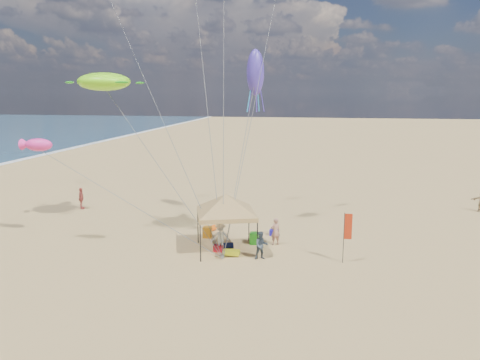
{
  "coord_description": "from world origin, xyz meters",
  "views": [
    {
      "loc": [
        4.51,
        -22.65,
        9.07
      ],
      "look_at": [
        0.0,
        3.0,
        4.0
      ],
      "focal_mm": 34.18,
      "sensor_mm": 36.0,
      "label": 1
    }
  ],
  "objects_px": {
    "person_near_b": "(261,246)",
    "cooler_red": "(218,248)",
    "cooler_blue": "(274,232)",
    "beach_cart": "(231,252)",
    "chair_green": "(254,238)",
    "feather_flag": "(347,229)",
    "person_near_a": "(275,231)",
    "canopy_tent": "(226,196)",
    "person_near_c": "(220,237)",
    "chair_yellow": "(207,232)",
    "person_far_a": "(81,198)"
  },
  "relations": [
    {
      "from": "feather_flag",
      "to": "person_near_a",
      "type": "relative_size",
      "value": 1.68
    },
    {
      "from": "cooler_blue",
      "to": "chair_green",
      "type": "distance_m",
      "value": 2.11
    },
    {
      "from": "person_far_a",
      "to": "beach_cart",
      "type": "bearing_deg",
      "value": -145.03
    },
    {
      "from": "cooler_red",
      "to": "person_near_b",
      "type": "distance_m",
      "value": 2.77
    },
    {
      "from": "cooler_blue",
      "to": "feather_flag",
      "type": "bearing_deg",
      "value": -43.68
    },
    {
      "from": "chair_yellow",
      "to": "beach_cart",
      "type": "bearing_deg",
      "value": -54.27
    },
    {
      "from": "feather_flag",
      "to": "chair_green",
      "type": "height_order",
      "value": "feather_flag"
    },
    {
      "from": "person_near_a",
      "to": "person_near_b",
      "type": "bearing_deg",
      "value": 45.98
    },
    {
      "from": "beach_cart",
      "to": "person_near_b",
      "type": "distance_m",
      "value": 1.83
    },
    {
      "from": "cooler_blue",
      "to": "beach_cart",
      "type": "xyz_separation_m",
      "value": [
        -1.97,
        -4.1,
        0.01
      ]
    },
    {
      "from": "cooler_red",
      "to": "person_near_b",
      "type": "relative_size",
      "value": 0.34
    },
    {
      "from": "cooler_blue",
      "to": "person_near_b",
      "type": "bearing_deg",
      "value": -93.32
    },
    {
      "from": "canopy_tent",
      "to": "chair_green",
      "type": "xyz_separation_m",
      "value": [
        1.42,
        1.45,
        -2.88
      ]
    },
    {
      "from": "chair_yellow",
      "to": "chair_green",
      "type": "bearing_deg",
      "value": -12.78
    },
    {
      "from": "chair_green",
      "to": "chair_yellow",
      "type": "xyz_separation_m",
      "value": [
        -3.09,
        0.7,
        0.0
      ]
    },
    {
      "from": "beach_cart",
      "to": "person_near_c",
      "type": "xyz_separation_m",
      "value": [
        -0.77,
        0.66,
        0.65
      ]
    },
    {
      "from": "person_near_b",
      "to": "beach_cart",
      "type": "bearing_deg",
      "value": 151.87
    },
    {
      "from": "chair_green",
      "to": "chair_yellow",
      "type": "relative_size",
      "value": 1.0
    },
    {
      "from": "feather_flag",
      "to": "person_near_a",
      "type": "distance_m",
      "value": 4.75
    },
    {
      "from": "person_near_b",
      "to": "cooler_red",
      "type": "bearing_deg",
      "value": 142.71
    },
    {
      "from": "person_near_a",
      "to": "cooler_blue",
      "type": "bearing_deg",
      "value": -114.26
    },
    {
      "from": "feather_flag",
      "to": "cooler_red",
      "type": "bearing_deg",
      "value": 175.6
    },
    {
      "from": "chair_yellow",
      "to": "beach_cart",
      "type": "relative_size",
      "value": 0.78
    },
    {
      "from": "beach_cart",
      "to": "person_near_c",
      "type": "relative_size",
      "value": 0.53
    },
    {
      "from": "canopy_tent",
      "to": "cooler_blue",
      "type": "relative_size",
      "value": 11.12
    },
    {
      "from": "canopy_tent",
      "to": "cooler_blue",
      "type": "xyz_separation_m",
      "value": [
        2.43,
        3.31,
        -3.04
      ]
    },
    {
      "from": "person_far_a",
      "to": "person_near_a",
      "type": "bearing_deg",
      "value": -134.35
    },
    {
      "from": "chair_yellow",
      "to": "cooler_red",
      "type": "bearing_deg",
      "value": -62.41
    },
    {
      "from": "beach_cart",
      "to": "cooler_blue",
      "type": "bearing_deg",
      "value": 64.34
    },
    {
      "from": "person_far_a",
      "to": "feather_flag",
      "type": "bearing_deg",
      "value": -136.34
    },
    {
      "from": "person_near_a",
      "to": "person_far_a",
      "type": "distance_m",
      "value": 16.87
    },
    {
      "from": "person_near_b",
      "to": "canopy_tent",
      "type": "bearing_deg",
      "value": 134.33
    },
    {
      "from": "chair_yellow",
      "to": "person_near_a",
      "type": "xyz_separation_m",
      "value": [
        4.35,
        -0.64,
        0.48
      ]
    },
    {
      "from": "feather_flag",
      "to": "cooler_red",
      "type": "distance_m",
      "value": 7.34
    },
    {
      "from": "cooler_red",
      "to": "cooler_blue",
      "type": "relative_size",
      "value": 1.0
    },
    {
      "from": "person_near_a",
      "to": "person_near_b",
      "type": "relative_size",
      "value": 1.06
    },
    {
      "from": "canopy_tent",
      "to": "cooler_blue",
      "type": "height_order",
      "value": "canopy_tent"
    },
    {
      "from": "canopy_tent",
      "to": "person_near_a",
      "type": "height_order",
      "value": "canopy_tent"
    },
    {
      "from": "cooler_red",
      "to": "person_near_b",
      "type": "height_order",
      "value": "person_near_b"
    },
    {
      "from": "canopy_tent",
      "to": "feather_flag",
      "type": "relative_size",
      "value": 2.15
    },
    {
      "from": "feather_flag",
      "to": "chair_yellow",
      "type": "height_order",
      "value": "feather_flag"
    },
    {
      "from": "person_far_a",
      "to": "cooler_red",
      "type": "bearing_deg",
      "value": -144.93
    },
    {
      "from": "person_near_c",
      "to": "chair_green",
      "type": "bearing_deg",
      "value": -161.59
    },
    {
      "from": "chair_green",
      "to": "person_near_c",
      "type": "bearing_deg",
      "value": -137.59
    },
    {
      "from": "person_near_c",
      "to": "person_far_a",
      "type": "distance_m",
      "value": 14.85
    },
    {
      "from": "chair_green",
      "to": "beach_cart",
      "type": "distance_m",
      "value": 2.45
    },
    {
      "from": "chair_green",
      "to": "person_near_a",
      "type": "distance_m",
      "value": 1.35
    },
    {
      "from": "person_near_b",
      "to": "person_near_c",
      "type": "height_order",
      "value": "person_near_c"
    },
    {
      "from": "person_near_c",
      "to": "person_near_a",
      "type": "bearing_deg",
      "value": -175.28
    },
    {
      "from": "person_near_b",
      "to": "person_near_c",
      "type": "bearing_deg",
      "value": 139.99
    }
  ]
}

